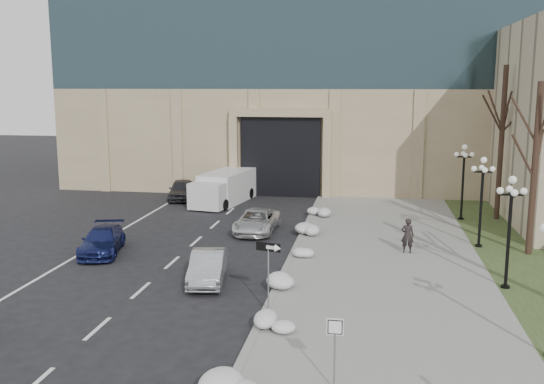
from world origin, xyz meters
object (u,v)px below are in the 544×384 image
at_px(car_e, 182,190).
at_px(pedestrian, 407,236).
at_px(lamppost_c, 482,190).
at_px(lamppost_d, 463,172).
at_px(car_b, 208,267).
at_px(lamppost_b, 510,217).
at_px(box_truck, 224,188).
at_px(car_c, 102,241).
at_px(car_d, 257,221).
at_px(keep_sign, 335,339).
at_px(one_way_sign, 272,256).

distance_m(car_e, pedestrian, 19.90).
distance_m(pedestrian, lamppost_c, 4.63).
height_order(car_e, lamppost_d, lamppost_d).
distance_m(car_b, lamppost_d, 18.82).
height_order(car_b, pedestrian, pedestrian).
bearing_deg(lamppost_b, box_truck, 134.38).
bearing_deg(car_c, lamppost_c, -1.57).
bearing_deg(car_d, box_truck, 116.58).
distance_m(lamppost_b, lamppost_d, 13.00).
bearing_deg(car_d, keep_sign, -71.80).
bearing_deg(lamppost_d, car_c, -150.78).
bearing_deg(keep_sign, car_e, 115.17).
bearing_deg(pedestrian, keep_sign, 81.17).
bearing_deg(box_truck, lamppost_d, -1.62).
height_order(one_way_sign, lamppost_c, lamppost_c).
bearing_deg(one_way_sign, keep_sign, -50.23).
bearing_deg(car_c, box_truck, 64.54).
height_order(car_e, pedestrian, pedestrian).
xyz_separation_m(car_d, lamppost_d, (11.96, 4.91, 2.43)).
bearing_deg(car_c, keep_sign, -58.11).
bearing_deg(car_b, keep_sign, -64.82).
bearing_deg(lamppost_b, lamppost_d, 90.00).
bearing_deg(box_truck, lamppost_c, -21.63).
bearing_deg(lamppost_c, keep_sign, -111.72).
relative_size(car_b, lamppost_d, 0.84).
height_order(car_b, lamppost_d, lamppost_d).
bearing_deg(lamppost_d, box_truck, 168.51).
bearing_deg(lamppost_b, keep_sign, -123.71).
height_order(car_d, lamppost_d, lamppost_d).
relative_size(car_b, keep_sign, 1.86).
distance_m(car_e, lamppost_d, 19.85).
bearing_deg(keep_sign, lamppost_c, 67.73).
height_order(car_e, box_truck, box_truck).
height_order(car_d, one_way_sign, one_way_sign).
bearing_deg(car_e, car_b, -80.88).
xyz_separation_m(car_e, lamppost_c, (19.29, -10.57, 2.34)).
height_order(box_truck, lamppost_c, lamppost_c).
height_order(car_b, lamppost_b, lamppost_b).
xyz_separation_m(box_truck, keep_sign, (9.45, -25.86, 0.53)).
relative_size(car_c, one_way_sign, 1.65).
bearing_deg(car_c, car_b, -42.14).
xyz_separation_m(car_e, one_way_sign, (10.25, -21.20, 1.49)).
relative_size(pedestrian, lamppost_c, 0.37).
bearing_deg(car_b, car_c, 142.17).
distance_m(car_d, one_way_sign, 12.66).
height_order(car_c, pedestrian, pedestrian).
xyz_separation_m(car_b, keep_sign, (5.94, -8.65, 0.93)).
xyz_separation_m(car_c, lamppost_b, (18.76, -2.50, 2.43)).
bearing_deg(one_way_sign, car_d, 117.74).
relative_size(car_d, car_e, 1.08).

